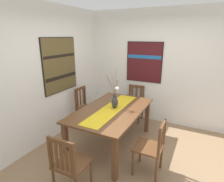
% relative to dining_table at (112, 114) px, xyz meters
% --- Properties ---
extents(ground_plane, '(6.40, 6.40, 0.03)m').
position_rel_dining_table_xyz_m(ground_plane, '(-0.31, -0.53, -0.69)').
color(ground_plane, '#8E7051').
extents(wall_back, '(6.40, 0.12, 2.70)m').
position_rel_dining_table_xyz_m(wall_back, '(-0.31, 1.33, 0.68)').
color(wall_back, silver).
rests_on(wall_back, ground_plane).
extents(wall_side, '(0.12, 6.40, 2.70)m').
position_rel_dining_table_xyz_m(wall_side, '(1.55, -0.53, 0.68)').
color(wall_side, silver).
rests_on(wall_side, ground_plane).
extents(dining_table, '(1.80, 1.08, 0.77)m').
position_rel_dining_table_xyz_m(dining_table, '(0.00, 0.00, 0.00)').
color(dining_table, brown).
rests_on(dining_table, ground_plane).
extents(table_runner, '(1.65, 0.36, 0.01)m').
position_rel_dining_table_xyz_m(table_runner, '(-0.00, -0.00, 0.10)').
color(table_runner, gold).
rests_on(table_runner, dining_table).
extents(centerpiece_vase, '(0.21, 0.20, 0.71)m').
position_rel_dining_table_xyz_m(centerpiece_vase, '(0.05, -0.03, 0.25)').
color(centerpiece_vase, '#333338').
rests_on(centerpiece_vase, dining_table).
extents(chair_0, '(0.42, 0.42, 0.94)m').
position_rel_dining_table_xyz_m(chair_0, '(0.47, 0.94, -0.19)').
color(chair_0, brown).
rests_on(chair_0, ground_plane).
extents(chair_1, '(0.42, 0.42, 0.89)m').
position_rel_dining_table_xyz_m(chair_1, '(-0.42, -0.89, -0.20)').
color(chair_1, brown).
rests_on(chair_1, ground_plane).
extents(chair_2, '(0.43, 0.43, 0.92)m').
position_rel_dining_table_xyz_m(chair_2, '(-1.32, -0.03, -0.18)').
color(chair_2, brown).
rests_on(chair_2, ground_plane).
extents(chair_3, '(0.45, 0.45, 0.89)m').
position_rel_dining_table_xyz_m(chair_3, '(1.28, 0.01, -0.20)').
color(chair_3, brown).
rests_on(chair_3, ground_plane).
extents(painting_on_back_wall, '(0.97, 0.05, 1.13)m').
position_rel_dining_table_xyz_m(painting_on_back_wall, '(0.07, 1.26, 0.83)').
color(painting_on_back_wall, black).
extents(painting_on_side_wall, '(0.05, 0.88, 0.97)m').
position_rel_dining_table_xyz_m(painting_on_side_wall, '(1.48, -0.13, 0.80)').
color(painting_on_side_wall, black).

